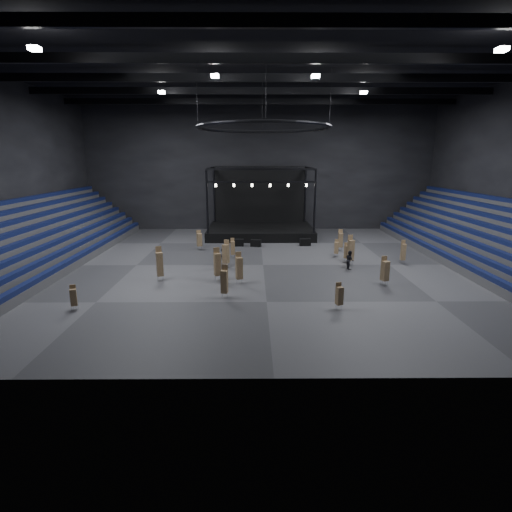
{
  "coord_description": "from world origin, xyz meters",
  "views": [
    {
      "loc": [
        -1.0,
        -38.1,
        10.2
      ],
      "look_at": [
        -0.72,
        -2.0,
        1.4
      ],
      "focal_mm": 28.0,
      "sensor_mm": 36.0,
      "label": 1
    }
  ],
  "objects_px": {
    "flight_case_mid": "(256,243)",
    "chair_stack_9": "(340,240)",
    "man_center": "(224,254)",
    "flight_case_right": "(305,242)",
    "chair_stack_13": "(385,270)",
    "chair_stack_7": "(347,252)",
    "chair_stack_4": "(73,297)",
    "crew_member": "(350,260)",
    "chair_stack_14": "(217,264)",
    "chair_stack_6": "(339,295)",
    "chair_stack_12": "(233,248)",
    "chair_stack_3": "(403,252)",
    "chair_stack_8": "(337,247)",
    "chair_stack_1": "(199,239)",
    "stage": "(260,224)",
    "chair_stack_2": "(351,250)",
    "chair_stack_0": "(226,253)",
    "chair_stack_11": "(239,268)",
    "chair_stack_10": "(160,264)",
    "chair_stack_5": "(224,281)",
    "flight_case_left": "(238,243)"
  },
  "relations": [
    {
      "from": "flight_case_right",
      "to": "chair_stack_11",
      "type": "relative_size",
      "value": 0.48
    },
    {
      "from": "chair_stack_0",
      "to": "chair_stack_11",
      "type": "distance_m",
      "value": 5.33
    },
    {
      "from": "chair_stack_7",
      "to": "chair_stack_9",
      "type": "height_order",
      "value": "chair_stack_9"
    },
    {
      "from": "chair_stack_4",
      "to": "chair_stack_9",
      "type": "relative_size",
      "value": 0.73
    },
    {
      "from": "chair_stack_2",
      "to": "crew_member",
      "type": "relative_size",
      "value": 1.68
    },
    {
      "from": "chair_stack_6",
      "to": "chair_stack_12",
      "type": "distance_m",
      "value": 17.1
    },
    {
      "from": "chair_stack_4",
      "to": "chair_stack_12",
      "type": "distance_m",
      "value": 18.2
    },
    {
      "from": "chair_stack_7",
      "to": "chair_stack_6",
      "type": "bearing_deg",
      "value": -126.05
    },
    {
      "from": "chair_stack_13",
      "to": "man_center",
      "type": "distance_m",
      "value": 15.69
    },
    {
      "from": "stage",
      "to": "chair_stack_3",
      "type": "distance_m",
      "value": 21.05
    },
    {
      "from": "chair_stack_9",
      "to": "chair_stack_4",
      "type": "bearing_deg",
      "value": -137.47
    },
    {
      "from": "chair_stack_4",
      "to": "chair_stack_14",
      "type": "relative_size",
      "value": 0.62
    },
    {
      "from": "flight_case_mid",
      "to": "chair_stack_9",
      "type": "height_order",
      "value": "chair_stack_9"
    },
    {
      "from": "stage",
      "to": "chair_stack_13",
      "type": "xyz_separation_m",
      "value": [
        9.86,
        -22.86,
        -0.15
      ]
    },
    {
      "from": "flight_case_right",
      "to": "chair_stack_2",
      "type": "distance_m",
      "value": 9.53
    },
    {
      "from": "chair_stack_10",
      "to": "man_center",
      "type": "bearing_deg",
      "value": 28.57
    },
    {
      "from": "chair_stack_1",
      "to": "chair_stack_6",
      "type": "height_order",
      "value": "chair_stack_1"
    },
    {
      "from": "chair_stack_4",
      "to": "crew_member",
      "type": "bearing_deg",
      "value": 6.32
    },
    {
      "from": "chair_stack_1",
      "to": "chair_stack_12",
      "type": "relative_size",
      "value": 1.07
    },
    {
      "from": "chair_stack_10",
      "to": "chair_stack_1",
      "type": "bearing_deg",
      "value": 60.16
    },
    {
      "from": "man_center",
      "to": "flight_case_right",
      "type": "bearing_deg",
      "value": -120.74
    },
    {
      "from": "stage",
      "to": "chair_stack_0",
      "type": "distance_m",
      "value": 17.53
    },
    {
      "from": "chair_stack_5",
      "to": "flight_case_mid",
      "type": "bearing_deg",
      "value": 94.03
    },
    {
      "from": "chair_stack_3",
      "to": "chair_stack_6",
      "type": "xyz_separation_m",
      "value": [
        -9.02,
        -12.51,
        -0.18
      ]
    },
    {
      "from": "flight_case_mid",
      "to": "chair_stack_14",
      "type": "distance_m",
      "value": 14.15
    },
    {
      "from": "chair_stack_8",
      "to": "crew_member",
      "type": "height_order",
      "value": "chair_stack_8"
    },
    {
      "from": "chair_stack_2",
      "to": "chair_stack_13",
      "type": "height_order",
      "value": "chair_stack_2"
    },
    {
      "from": "chair_stack_0",
      "to": "flight_case_right",
      "type": "bearing_deg",
      "value": 69.49
    },
    {
      "from": "chair_stack_3",
      "to": "chair_stack_14",
      "type": "relative_size",
      "value": 0.83
    },
    {
      "from": "flight_case_right",
      "to": "chair_stack_10",
      "type": "relative_size",
      "value": 0.43
    },
    {
      "from": "chair_stack_3",
      "to": "chair_stack_13",
      "type": "xyz_separation_m",
      "value": [
        -4.14,
        -7.15,
        0.09
      ]
    },
    {
      "from": "chair_stack_6",
      "to": "crew_member",
      "type": "distance_m",
      "value": 10.97
    },
    {
      "from": "flight_case_mid",
      "to": "chair_stack_5",
      "type": "xyz_separation_m",
      "value": [
        -2.49,
        -18.13,
        0.9
      ]
    },
    {
      "from": "chair_stack_11",
      "to": "chair_stack_4",
      "type": "bearing_deg",
      "value": -170.42
    },
    {
      "from": "man_center",
      "to": "flight_case_mid",
      "type": "bearing_deg",
      "value": -95.08
    },
    {
      "from": "chair_stack_2",
      "to": "chair_stack_3",
      "type": "xyz_separation_m",
      "value": [
        5.35,
        0.38,
        -0.3
      ]
    },
    {
      "from": "chair_stack_4",
      "to": "man_center",
      "type": "bearing_deg",
      "value": 34.03
    },
    {
      "from": "flight_case_right",
      "to": "crew_member",
      "type": "relative_size",
      "value": 0.73
    },
    {
      "from": "chair_stack_2",
      "to": "chair_stack_7",
      "type": "bearing_deg",
      "value": 79.38
    },
    {
      "from": "chair_stack_6",
      "to": "chair_stack_8",
      "type": "xyz_separation_m",
      "value": [
        2.95,
        15.41,
        -0.02
      ]
    },
    {
      "from": "chair_stack_13",
      "to": "chair_stack_7",
      "type": "bearing_deg",
      "value": 80.61
    },
    {
      "from": "chair_stack_2",
      "to": "chair_stack_12",
      "type": "relative_size",
      "value": 1.41
    },
    {
      "from": "chair_stack_7",
      "to": "chair_stack_11",
      "type": "relative_size",
      "value": 0.73
    },
    {
      "from": "chair_stack_0",
      "to": "chair_stack_7",
      "type": "height_order",
      "value": "chair_stack_0"
    },
    {
      "from": "man_center",
      "to": "chair_stack_1",
      "type": "bearing_deg",
      "value": -43.88
    },
    {
      "from": "chair_stack_1",
      "to": "flight_case_left",
      "type": "bearing_deg",
      "value": 0.18
    },
    {
      "from": "chair_stack_3",
      "to": "chair_stack_7",
      "type": "xyz_separation_m",
      "value": [
        -5.46,
        0.73,
        -0.15
      ]
    },
    {
      "from": "chair_stack_7",
      "to": "stage",
      "type": "bearing_deg",
      "value": 98.68
    },
    {
      "from": "chair_stack_0",
      "to": "chair_stack_9",
      "type": "height_order",
      "value": "chair_stack_0"
    },
    {
      "from": "flight_case_mid",
      "to": "chair_stack_1",
      "type": "bearing_deg",
      "value": -165.48
    }
  ]
}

